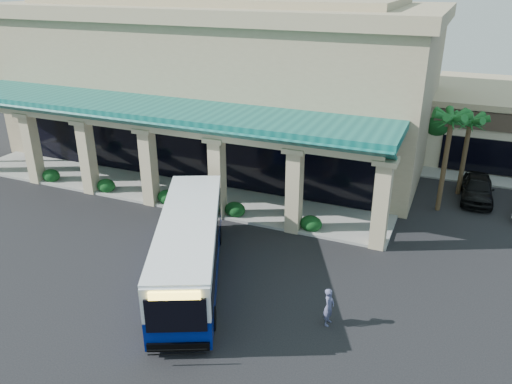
% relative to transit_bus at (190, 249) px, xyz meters
% --- Properties ---
extents(ground, '(110.00, 110.00, 0.00)m').
position_rel_transit_bus_xyz_m(ground, '(1.26, 1.00, -1.51)').
color(ground, black).
extents(main_building, '(30.80, 14.80, 11.35)m').
position_rel_transit_bus_xyz_m(main_building, '(-6.74, 17.00, 4.16)').
color(main_building, tan).
rests_on(main_building, ground).
extents(arcade, '(30.00, 6.20, 5.70)m').
position_rel_transit_bus_xyz_m(arcade, '(-6.74, 7.80, 1.34)').
color(arcade, '#0E5753').
rests_on(arcade, ground).
extents(palm_0, '(2.40, 2.40, 6.60)m').
position_rel_transit_bus_xyz_m(palm_0, '(9.76, 12.00, 1.79)').
color(palm_0, '#185C23').
rests_on(palm_0, ground).
extents(palm_1, '(2.40, 2.40, 5.80)m').
position_rel_transit_bus_xyz_m(palm_1, '(10.76, 15.00, 1.39)').
color(palm_1, '#185C23').
rests_on(palm_1, ground).
extents(broadleaf_tree, '(2.60, 2.60, 4.81)m').
position_rel_transit_bus_xyz_m(broadleaf_tree, '(8.76, 20.00, 0.89)').
color(broadleaf_tree, '#0C3913').
rests_on(broadleaf_tree, ground).
extents(transit_bus, '(6.83, 10.90, 3.03)m').
position_rel_transit_bus_xyz_m(transit_bus, '(0.00, 0.00, 0.00)').
color(transit_bus, navy).
rests_on(transit_bus, ground).
extents(pedestrian, '(0.42, 0.61, 1.60)m').
position_rel_transit_bus_xyz_m(pedestrian, '(6.60, -0.72, -0.71)').
color(pedestrian, '#4E5075').
rests_on(pedestrian, ground).
extents(car_silver, '(1.93, 4.51, 1.52)m').
position_rel_transit_bus_xyz_m(car_silver, '(11.80, 14.43, -0.75)').
color(car_silver, black).
rests_on(car_silver, ground).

